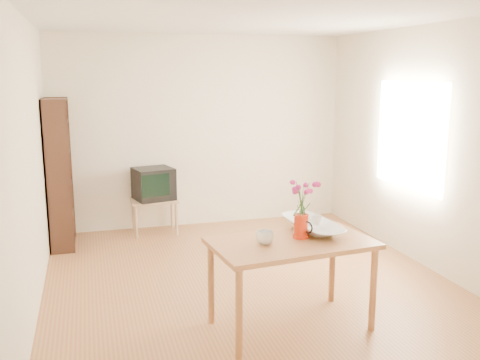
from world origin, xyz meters
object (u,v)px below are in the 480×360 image
object	(u,v)px
bowl	(313,204)
television	(153,183)
mug	(265,237)
table	(292,251)
pitcher	(301,227)

from	to	relation	value
bowl	television	bearing A→B (deg)	110.32
mug	television	xyz separation A→B (m)	(-0.52, 3.04, -0.13)
table	mug	xyz separation A→B (m)	(-0.24, -0.02, 0.14)
table	television	world-z (taller)	television
mug	television	distance (m)	3.08
mug	television	size ratio (longest dim) A/B	0.25
table	mug	distance (m)	0.28
table	bowl	distance (m)	0.48
mug	bowl	bearing A→B (deg)	176.10
mug	bowl	xyz separation A→B (m)	(0.52, 0.24, 0.18)
pitcher	bowl	world-z (taller)	bowl
mug	bowl	world-z (taller)	bowl
table	pitcher	distance (m)	0.22
pitcher	mug	world-z (taller)	pitcher
table	television	distance (m)	3.11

